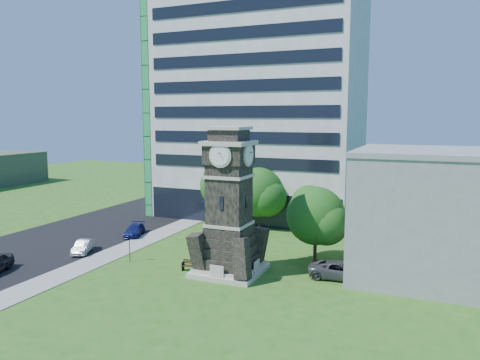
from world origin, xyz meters
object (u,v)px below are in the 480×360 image
at_px(clock_tower, 229,211).
at_px(park_bench, 193,265).
at_px(street_sign, 130,243).
at_px(car_east_lot, 340,270).
at_px(car_street_north, 135,230).
at_px(car_street_mid, 83,247).

bearing_deg(clock_tower, park_bench, -162.69).
bearing_deg(park_bench, street_sign, 172.84).
height_order(car_east_lot, park_bench, car_east_lot).
relative_size(clock_tower, car_east_lot, 2.41).
relative_size(car_street_north, park_bench, 2.17).
height_order(clock_tower, car_street_north, clock_tower).
relative_size(car_street_mid, park_bench, 1.91).
xyz_separation_m(park_bench, street_sign, (-6.59, 0.25, 1.14)).
xyz_separation_m(clock_tower, car_street_north, (-14.74, 7.24, -4.68)).
relative_size(clock_tower, car_street_north, 2.94).
relative_size(car_east_lot, park_bench, 2.65).
bearing_deg(car_street_mid, car_east_lot, -18.08).
bearing_deg(clock_tower, car_street_mid, -179.37).
bearing_deg(car_street_north, car_street_mid, -116.95).
height_order(clock_tower, car_east_lot, clock_tower).
bearing_deg(park_bench, clock_tower, 12.29).
bearing_deg(car_street_mid, clock_tower, -22.80).
relative_size(car_street_mid, car_east_lot, 0.72).
height_order(car_street_north, park_bench, car_street_north).
height_order(clock_tower, park_bench, clock_tower).
bearing_deg(car_east_lot, clock_tower, 99.26).
bearing_deg(clock_tower, street_sign, -175.90).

